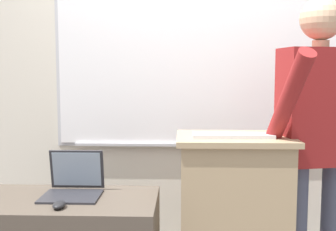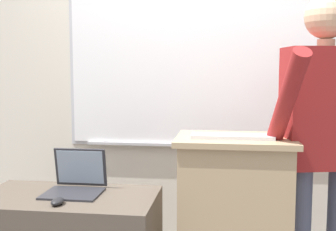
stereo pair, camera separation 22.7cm
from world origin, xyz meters
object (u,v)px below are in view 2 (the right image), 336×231
(lectern_podium, at_px, (234,228))
(laptop, at_px, (77,179))
(person_presenter, at_px, (323,135))
(computer_mouse_by_laptop, at_px, (58,201))
(wireless_keyboard, at_px, (232,137))

(lectern_podium, distance_m, laptop, 0.91)
(person_presenter, xyz_separation_m, laptop, (-1.34, -0.06, -0.27))
(lectern_podium, relative_size, computer_mouse_by_laptop, 10.07)
(lectern_podium, height_order, wireless_keyboard, wireless_keyboard)
(computer_mouse_by_laptop, bearing_deg, person_presenter, 12.91)
(lectern_podium, xyz_separation_m, person_presenter, (0.46, 0.04, 0.52))
(lectern_podium, distance_m, wireless_keyboard, 0.51)
(computer_mouse_by_laptop, bearing_deg, laptop, 87.34)
(person_presenter, xyz_separation_m, wireless_keyboard, (-0.47, -0.10, -0.00))
(wireless_keyboard, xyz_separation_m, computer_mouse_by_laptop, (-0.88, -0.21, -0.32))
(laptop, height_order, computer_mouse_by_laptop, laptop)
(lectern_podium, bearing_deg, computer_mouse_by_laptop, -163.26)
(wireless_keyboard, bearing_deg, computer_mouse_by_laptop, -166.43)
(person_presenter, bearing_deg, laptop, 170.14)
(laptop, bearing_deg, computer_mouse_by_laptop, -92.66)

